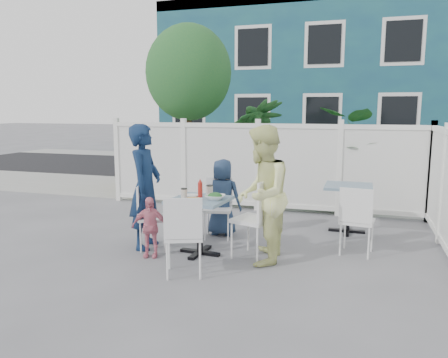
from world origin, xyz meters
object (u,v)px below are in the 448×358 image
(chair_near, at_px, (184,230))
(boy, at_px, (222,197))
(chair_left, at_px, (149,212))
(toddler, at_px, (150,227))
(utility_cabinet, at_px, (146,161))
(man, at_px, (145,187))
(chair_right, at_px, (259,213))
(main_table, at_px, (200,211))
(woman, at_px, (262,195))
(spare_table, at_px, (348,196))
(chair_back, at_px, (218,203))

(chair_near, xyz_separation_m, boy, (-0.09, 1.71, 0.03))
(chair_left, relative_size, toddler, 1.12)
(utility_cabinet, xyz_separation_m, man, (2.16, -4.17, 0.22))
(chair_right, height_order, toddler, chair_right)
(main_table, distance_m, boy, 0.93)
(man, distance_m, woman, 1.62)
(utility_cabinet, height_order, boy, utility_cabinet)
(spare_table, bearing_deg, chair_near, -125.15)
(main_table, distance_m, spare_table, 2.41)
(chair_right, bearing_deg, man, 107.15)
(main_table, distance_m, chair_left, 0.73)
(main_table, distance_m, chair_back, 0.84)
(chair_near, bearing_deg, man, 115.78)
(main_table, xyz_separation_m, chair_left, (-0.73, 0.01, -0.06))
(chair_near, bearing_deg, spare_table, 33.86)
(chair_left, bearing_deg, toddler, 11.80)
(utility_cabinet, relative_size, main_table, 1.62)
(chair_left, bearing_deg, boy, 124.84)
(chair_left, height_order, chair_right, chair_right)
(chair_left, bearing_deg, man, -142.74)
(boy, bearing_deg, chair_right, 129.94)
(chair_left, bearing_deg, utility_cabinet, -168.33)
(chair_near, distance_m, man, 1.27)
(main_table, bearing_deg, chair_right, 3.92)
(boy, distance_m, toddler, 1.35)
(chair_right, bearing_deg, boy, 58.13)
(boy, bearing_deg, woman, 128.94)
(chair_left, distance_m, woman, 1.58)
(main_table, height_order, chair_near, chair_near)
(spare_table, bearing_deg, man, -149.04)
(main_table, relative_size, spare_table, 1.05)
(main_table, bearing_deg, spare_table, 42.05)
(utility_cabinet, height_order, chair_left, utility_cabinet)
(chair_right, relative_size, chair_back, 1.17)
(chair_left, relative_size, chair_right, 0.87)
(boy, height_order, toddler, boy)
(chair_right, height_order, chair_back, chair_right)
(spare_table, xyz_separation_m, toddler, (-2.36, -1.90, -0.18))
(main_table, relative_size, toddler, 0.98)
(chair_back, bearing_deg, woman, 122.65)
(utility_cabinet, bearing_deg, chair_back, -51.68)
(spare_table, bearing_deg, utility_cabinet, 151.13)
(chair_near, bearing_deg, utility_cabinet, 100.43)
(man, relative_size, toddler, 2.15)
(chair_back, xyz_separation_m, man, (-0.78, -0.77, 0.33))
(chair_back, relative_size, chair_near, 0.94)
(chair_right, bearing_deg, main_table, 111.43)
(spare_table, bearing_deg, woman, -120.27)
(chair_near, bearing_deg, chair_right, 30.63)
(utility_cabinet, height_order, chair_back, utility_cabinet)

